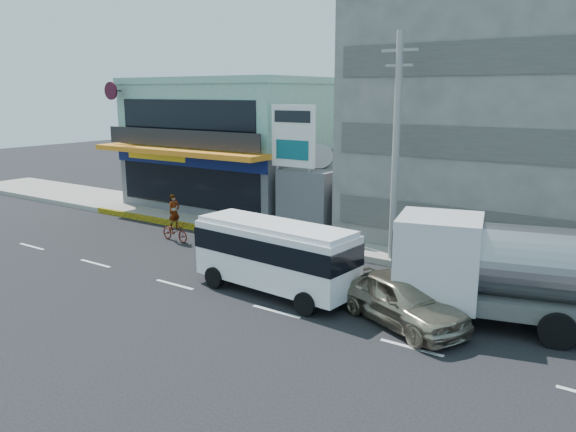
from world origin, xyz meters
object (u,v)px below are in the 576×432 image
object	(u,v)px
concrete_building	(537,103)
satellite_dish	(319,166)
billboard	(293,143)
shop_building	(239,146)
minibus	(275,252)
utility_pole_near	(396,149)
motorcycle_rider	(175,226)
sedan	(401,299)
tanker_truck	(526,272)

from	to	relation	value
concrete_building	satellite_dish	bearing A→B (deg)	-158.20
concrete_building	billboard	distance (m)	12.17
shop_building	minibus	distance (m)	17.35
utility_pole_near	motorcycle_rider	bearing A→B (deg)	-166.82
shop_building	sedan	bearing A→B (deg)	-36.24
utility_pole_near	sedan	world-z (taller)	utility_pole_near
satellite_dish	minibus	distance (m)	10.43
shop_building	utility_pole_near	size ratio (longest dim) A/B	1.24
concrete_building	tanker_truck	xyz separation A→B (m)	(2.36, -11.55, -5.12)
satellite_dish	billboard	xyz separation A→B (m)	(-0.50, -1.80, 1.35)
concrete_building	motorcycle_rider	xyz separation A→B (m)	(-14.91, -10.15, -6.20)
minibus	tanker_truck	xyz separation A→B (m)	(8.51, 1.95, 0.24)
shop_building	concrete_building	distance (m)	18.28
concrete_building	sedan	distance (m)	14.87
satellite_dish	minibus	bearing A→B (deg)	-67.92
motorcycle_rider	satellite_dish	bearing A→B (deg)	51.44
billboard	tanker_truck	size ratio (longest dim) A/B	0.75
concrete_building	tanker_truck	world-z (taller)	concrete_building
minibus	tanker_truck	world-z (taller)	tanker_truck
billboard	sedan	size ratio (longest dim) A/B	1.38
shop_building	minibus	world-z (taller)	shop_building
billboard	tanker_truck	world-z (taller)	billboard
billboard	motorcycle_rider	distance (m)	7.44
minibus	shop_building	bearing A→B (deg)	133.60
sedan	utility_pole_near	bearing A→B (deg)	51.01
tanker_truck	motorcycle_rider	distance (m)	17.36
tanker_truck	billboard	bearing A→B (deg)	155.92
minibus	concrete_building	bearing A→B (deg)	65.52
shop_building	minibus	bearing A→B (deg)	-46.40
concrete_building	billboard	xyz separation A→B (m)	(-10.50, -5.80, -2.07)
shop_building	concrete_building	world-z (taller)	concrete_building
shop_building	utility_pole_near	bearing A→B (deg)	-25.06
satellite_dish	motorcycle_rider	world-z (taller)	satellite_dish
billboard	utility_pole_near	distance (m)	6.75
utility_pole_near	minibus	bearing A→B (deg)	-109.99
minibus	billboard	bearing A→B (deg)	119.48
concrete_building	motorcycle_rider	world-z (taller)	concrete_building
sedan	motorcycle_rider	bearing A→B (deg)	100.68
minibus	motorcycle_rider	size ratio (longest dim) A/B	2.76
sedan	satellite_dish	bearing A→B (deg)	67.61
billboard	motorcycle_rider	bearing A→B (deg)	-135.34
sedan	tanker_truck	size ratio (longest dim) A/B	0.54
concrete_building	billboard	world-z (taller)	concrete_building
satellite_dish	minibus	xyz separation A→B (m)	(3.85, -9.50, -1.94)
billboard	tanker_truck	distance (m)	14.41
tanker_truck	utility_pole_near	bearing A→B (deg)	148.17
satellite_dish	tanker_truck	size ratio (longest dim) A/B	0.16
shop_building	motorcycle_rider	xyz separation A→B (m)	(3.09, -9.10, -3.19)
shop_building	satellite_dish	world-z (taller)	shop_building
shop_building	satellite_dish	distance (m)	8.54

